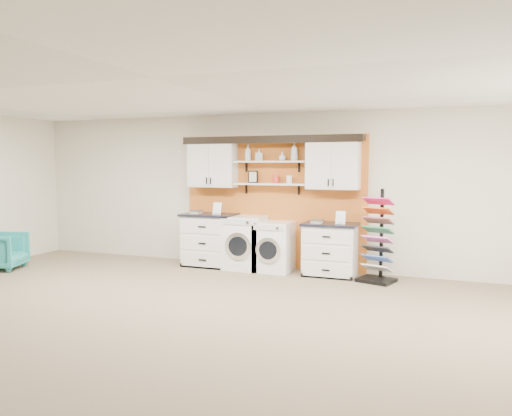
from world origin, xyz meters
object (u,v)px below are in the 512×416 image
at_px(dryer, 274,246).
at_px(sample_rack, 377,251).
at_px(washer, 245,242).
at_px(armchair, 2,251).
at_px(base_cabinet_right, 330,249).
at_px(base_cabinet_left, 210,240).

relative_size(dryer, sample_rack, 0.59).
height_order(washer, sample_rack, sample_rack).
distance_m(washer, dryer, 0.56).
bearing_deg(washer, armchair, -158.78).
bearing_deg(armchair, base_cabinet_right, -93.24).
height_order(washer, armchair, washer).
distance_m(base_cabinet_left, base_cabinet_right, 2.26).
distance_m(base_cabinet_left, armchair, 3.73).
distance_m(washer, armchair, 4.38).
bearing_deg(washer, base_cabinet_left, 179.73).
xyz_separation_m(base_cabinet_right, sample_rack, (0.81, -0.18, 0.04)).
relative_size(dryer, armchair, 1.21).
bearing_deg(sample_rack, washer, -166.41).
xyz_separation_m(base_cabinet_left, base_cabinet_right, (2.26, 0.00, -0.04)).
distance_m(base_cabinet_right, sample_rack, 0.83).
distance_m(dryer, armchair, 4.90).
height_order(base_cabinet_left, sample_rack, sample_rack).
relative_size(base_cabinet_left, sample_rack, 0.67).
height_order(base_cabinet_right, sample_rack, sample_rack).
xyz_separation_m(sample_rack, armchair, (-6.44, -1.41, -0.16)).
xyz_separation_m(dryer, armchair, (-4.63, -1.58, -0.11)).
relative_size(base_cabinet_right, armchair, 1.27).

